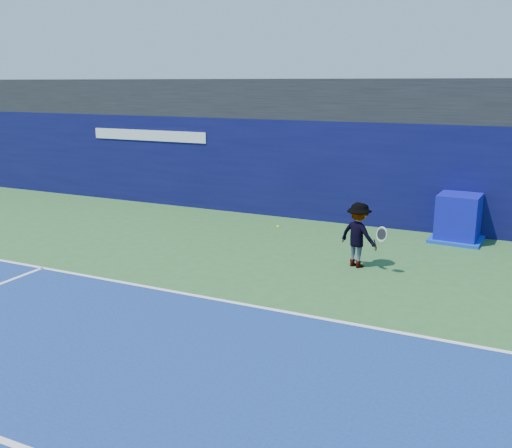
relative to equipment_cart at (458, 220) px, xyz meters
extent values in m
plane|color=#2C612B|center=(-3.20, -9.48, -0.57)|extent=(80.00, 80.00, 0.00)
cube|color=white|center=(-3.20, -6.48, -0.56)|extent=(24.00, 0.10, 0.01)
cube|color=black|center=(-3.20, 2.02, 3.03)|extent=(36.00, 3.00, 1.20)
cube|color=#0B0C3D|center=(-3.20, 1.02, 0.93)|extent=(36.00, 1.00, 3.00)
cube|color=white|center=(-10.20, 0.51, 1.78)|extent=(4.50, 0.04, 0.35)
cube|color=#0B0B9F|center=(0.00, 0.00, 0.06)|extent=(1.11, 1.11, 1.25)
cube|color=#0C34B3|center=(0.00, 0.00, -0.53)|extent=(1.38, 1.38, 0.08)
imported|color=white|center=(-1.80, -3.28, 0.17)|extent=(1.10, 0.87, 1.49)
cylinder|color=black|center=(-1.35, -3.53, 0.08)|extent=(0.07, 0.13, 0.23)
torus|color=white|center=(-1.21, -3.58, 0.33)|extent=(0.27, 0.15, 0.27)
cylinder|color=black|center=(-1.21, -3.58, 0.33)|extent=(0.23, 0.12, 0.23)
sphere|color=#C5DC18|center=(-3.76, -3.31, 0.16)|extent=(0.07, 0.07, 0.07)
camera|label=1|loc=(1.43, -15.51, 3.52)|focal=40.00mm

